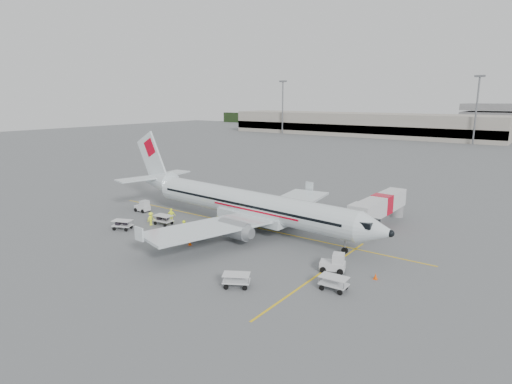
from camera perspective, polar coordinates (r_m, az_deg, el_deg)
ground at (r=51.83m, az=-1.30°, el=-4.49°), size 360.00×360.00×0.00m
stripe_lead at (r=51.83m, az=-1.30°, el=-4.49°), size 44.00×0.20×0.01m
stripe_cross at (r=38.39m, az=8.34°, el=-10.84°), size 0.20×20.00×0.01m
terminal_west at (r=183.66m, az=13.61°, el=8.78°), size 110.00×22.00×9.00m
treeline at (r=216.88m, az=28.19°, el=7.78°), size 300.00×3.00×6.00m
mast_west at (r=186.59m, az=3.57°, el=11.15°), size 3.20×1.20×22.00m
mast_center at (r=159.48m, az=27.30°, el=9.61°), size 3.20×1.20×22.00m
aircraft at (r=49.23m, az=-0.99°, el=0.79°), size 39.45×32.00×10.30m
jet_bridge at (r=53.21m, az=16.36°, el=-2.42°), size 3.14×14.63×3.82m
belt_loader at (r=48.21m, az=-8.57°, el=-4.37°), size 4.96×3.04×2.52m
tug_fore at (r=38.97m, az=10.18°, el=-9.20°), size 2.47×1.88×1.69m
tug_mid at (r=47.43m, az=-9.85°, el=-5.29°), size 2.24×1.54×1.59m
tug_aft at (r=59.94m, az=-14.93°, el=-1.80°), size 2.07×1.23×1.57m
cart_loaded_a at (r=53.20m, az=-12.25°, el=-3.66°), size 2.39×1.53×1.20m
cart_loaded_b at (r=52.48m, az=-17.38°, el=-4.20°), size 2.54×2.04×1.15m
cart_empty_a at (r=35.54m, az=-2.63°, el=-11.68°), size 2.55×2.22×1.14m
cart_empty_b at (r=35.52m, az=10.33°, el=-11.88°), size 2.28×1.41×1.16m
cone_nose at (r=38.37m, az=15.65°, el=-10.75°), size 0.34×0.34×0.56m
cone_port at (r=65.07m, az=3.90°, el=-0.74°), size 0.35×0.35×0.57m
cone_stbd at (r=45.56m, az=-8.82°, el=-6.68°), size 0.35×0.35×0.57m
crew_a at (r=52.26m, az=-4.91°, el=-3.35°), size 0.79×0.77×1.82m
crew_b at (r=48.67m, az=-9.56°, el=-4.74°), size 0.98×0.85×1.71m
crew_c at (r=53.26m, az=-13.83°, el=-3.48°), size 0.63×1.07×1.62m
crew_d at (r=53.94m, az=-11.21°, el=-3.07°), size 1.12×0.86×1.77m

